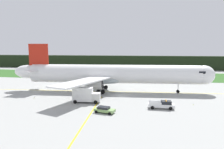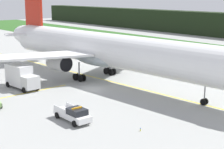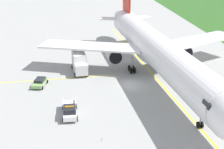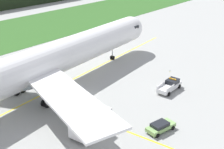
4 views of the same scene
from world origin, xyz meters
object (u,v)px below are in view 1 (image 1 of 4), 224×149
object	(u,v)px
staff_car	(104,110)
ops_pickup_truck	(162,105)
airliner	(112,74)
catering_truck	(85,95)

from	to	relation	value
staff_car	ops_pickup_truck	bearing A→B (deg)	23.22
airliner	staff_car	world-z (taller)	airliner
catering_truck	staff_car	distance (m)	9.67
ops_pickup_truck	catering_truck	bearing A→B (deg)	173.59
catering_truck	staff_car	size ratio (longest dim) A/B	1.51
catering_truck	airliner	bearing A→B (deg)	73.27
catering_truck	staff_car	world-z (taller)	catering_truck
ops_pickup_truck	staff_car	xyz separation A→B (m)	(-12.07, -5.18, -0.20)
airliner	catering_truck	size ratio (longest dim) A/B	8.98
airliner	staff_car	xyz separation A→B (m)	(2.05, -21.31, -4.67)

